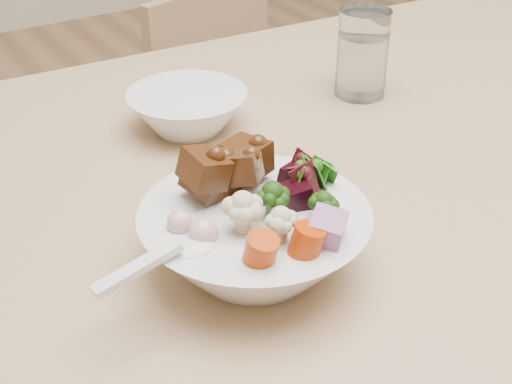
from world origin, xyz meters
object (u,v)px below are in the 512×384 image
at_px(water_glass, 362,57).
at_px(side_bowl, 188,111).
at_px(chair_far, 245,145).
at_px(food_bowl, 255,234).
at_px(dining_table, 480,196).

distance_m(water_glass, side_bowl, 0.25).
relative_size(chair_far, side_bowl, 5.24).
bearing_deg(food_bowl, side_bowl, 74.67).
bearing_deg(side_bowl, dining_table, -36.49).
xyz_separation_m(dining_table, water_glass, (-0.05, 0.19, 0.13)).
height_order(water_glass, side_bowl, water_glass).
height_order(dining_table, chair_far, dining_table).
height_order(chair_far, food_bowl, food_bowl).
bearing_deg(side_bowl, chair_far, 52.47).
xyz_separation_m(dining_table, chair_far, (0.08, 0.71, -0.28)).
bearing_deg(dining_table, water_glass, 107.81).
xyz_separation_m(water_glass, side_bowl, (-0.25, 0.03, -0.03)).
xyz_separation_m(food_bowl, water_glass, (0.32, 0.25, 0.02)).
height_order(dining_table, side_bowl, side_bowl).
bearing_deg(water_glass, dining_table, -75.02).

